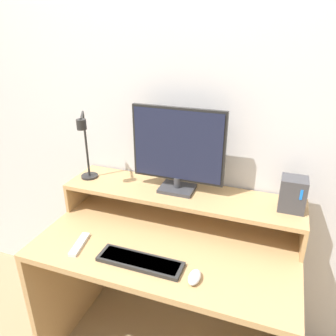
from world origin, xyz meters
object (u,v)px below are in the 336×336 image
remote_control (79,244)px  mouse (194,277)px  router_dock (293,194)px  monitor (178,149)px  desk_lamp (86,148)px  keyboard (140,261)px

remote_control → mouse: bearing=-3.4°
remote_control → router_dock: bearing=23.2°
monitor → remote_control: monitor is taller
desk_lamp → remote_control: desk_lamp is taller
mouse → remote_control: (-0.58, 0.03, -0.01)m
monitor → keyboard: size_ratio=1.24×
keyboard → mouse: mouse is taller
monitor → router_dock: size_ratio=2.96×
mouse → desk_lamp: bearing=153.4°
monitor → router_dock: bearing=-0.1°
monitor → router_dock: monitor is taller
router_dock → mouse: router_dock is taller
mouse → remote_control: size_ratio=0.53×
monitor → desk_lamp: (-0.49, -0.08, -0.03)m
desk_lamp → router_dock: 1.06m
desk_lamp → router_dock: desk_lamp is taller
router_dock → remote_control: size_ratio=0.92×
router_dock → mouse: size_ratio=1.73×
remote_control → desk_lamp: bearing=112.3°
router_dock → mouse: (-0.34, -0.43, -0.23)m
monitor → desk_lamp: monitor is taller
remote_control → monitor: bearing=48.0°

